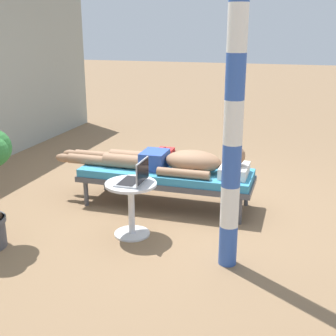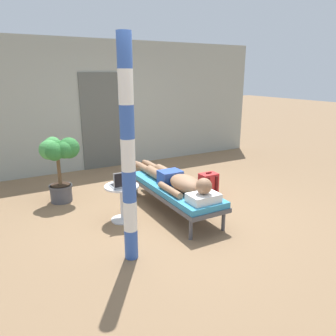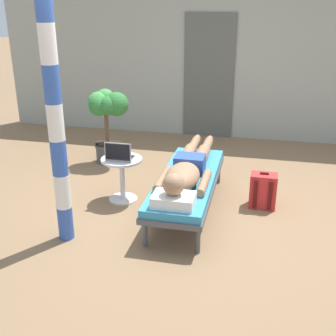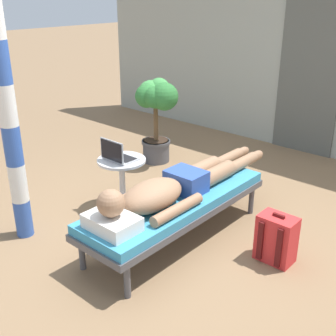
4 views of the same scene
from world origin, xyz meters
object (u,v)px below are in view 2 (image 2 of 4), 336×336
Objects in this scene: person_reclining at (177,180)px; potted_plant at (59,158)px; lounge_chair at (175,190)px; side_table at (122,197)px; backpack at (208,185)px; laptop at (123,182)px; porch_post at (128,155)px.

potted_plant is at bearing 136.51° from person_reclining.
lounge_chair is 3.62× the size of side_table.
potted_plant is (-0.59, 1.15, 0.37)m from side_table.
backpack is at bearing -23.63° from potted_plant.
side_table is (-0.79, 0.16, -0.16)m from person_reclining.
person_reclining is 0.83m from side_table.
person_reclining is 0.95m from backpack.
laptop is 0.29× the size of potted_plant.
porch_post is at bearing -148.87° from backpack.
laptop is 1.35m from potted_plant.
lounge_chair is at bearing -3.39° from laptop.
lounge_chair is 0.79× the size of porch_post.
laptop is 1.69m from backpack.
side_table is at bearing 90.00° from laptop.
backpack is 0.40× the size of potted_plant.
person_reclining is at bearing -7.57° from laptop.
potted_plant reaches higher than laptop.
backpack is at bearing 8.32° from laptop.
backpack is at bearing 6.54° from side_table.
potted_plant reaches higher than person_reclining.
backpack is at bearing 18.94° from lounge_chair.
person_reclining is 5.12× the size of backpack.
backpack is 0.18× the size of porch_post.
person_reclining is 1.92m from potted_plant.
potted_plant is at bearing 98.36° from porch_post.
backpack is (1.62, 0.24, -0.39)m from laptop.
person_reclining is 0.90× the size of porch_post.
porch_post is (-1.07, -0.80, 0.69)m from person_reclining.
side_table is 1.23× the size of backpack.
laptop is at bearing 176.61° from lounge_chair.
side_table is at bearing 168.83° from person_reclining.
porch_post reaches higher than backpack.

